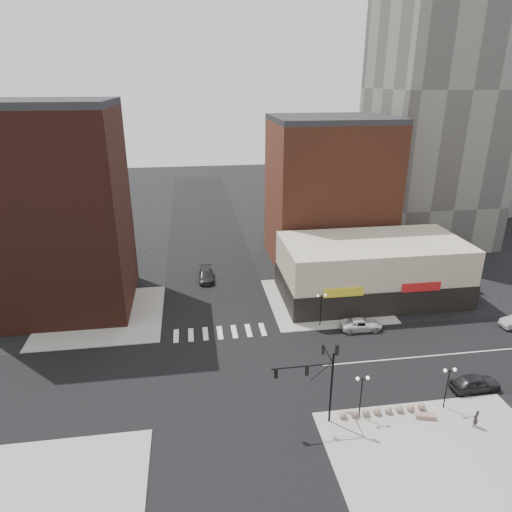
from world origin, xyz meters
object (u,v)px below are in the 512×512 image
object	(u,v)px
street_lamp_se_a	(362,386)
street_lamp_ne	(321,302)
stone_bench	(425,416)
white_suv	(361,324)
traffic_signal	(320,373)
street_lamp_se_b	(449,378)
dark_sedan_east	(475,383)
dark_sedan_north	(206,275)
pedestrian	(476,418)

from	to	relation	value
street_lamp_se_a	street_lamp_ne	bearing A→B (deg)	86.42
stone_bench	white_suv	bearing A→B (deg)	106.23
street_lamp_ne	white_suv	xyz separation A→B (m)	(4.60, -1.50, -2.61)
traffic_signal	street_lamp_se_b	size ratio (longest dim) A/B	1.87
white_suv	stone_bench	world-z (taller)	white_suv
street_lamp_se_b	stone_bench	xyz separation A→B (m)	(-2.36, -1.10, -2.95)
dark_sedan_east	street_lamp_se_b	bearing A→B (deg)	112.06
street_lamp_se_a	street_lamp_se_b	size ratio (longest dim) A/B	1.00
street_lamp_se_a	traffic_signal	bearing A→B (deg)	177.43
dark_sedan_north	white_suv	bearing A→B (deg)	-44.00
street_lamp_se_b	dark_sedan_north	distance (m)	37.48
street_lamp_ne	white_suv	world-z (taller)	street_lamp_ne
dark_sedan_north	street_lamp_ne	bearing A→B (deg)	-50.03
street_lamp_ne	stone_bench	distance (m)	17.96
street_lamp_se_b	street_lamp_ne	size ratio (longest dim) A/B	1.00
traffic_signal	pedestrian	xyz separation A→B (m)	(13.10, -2.84, -4.02)
white_suv	traffic_signal	bearing A→B (deg)	148.36
traffic_signal	pedestrian	world-z (taller)	traffic_signal
dark_sedan_north	traffic_signal	bearing A→B (deg)	-75.15
street_lamp_se_a	street_lamp_se_b	xyz separation A→B (m)	(8.00, 0.00, 0.00)
white_suv	dark_sedan_north	bearing A→B (deg)	47.37
street_lamp_se_a	pedestrian	world-z (taller)	street_lamp_se_a
traffic_signal	street_lamp_se_b	xyz separation A→B (m)	(11.76, -0.17, -1.67)
street_lamp_se_b	street_lamp_ne	xyz separation A→B (m)	(-7.00, 16.00, 0.00)
street_lamp_se_a	pedestrian	bearing A→B (deg)	-15.96
street_lamp_se_b	dark_sedan_east	bearing A→B (deg)	24.95
traffic_signal	white_suv	bearing A→B (deg)	56.83
street_lamp_se_a	street_lamp_ne	xyz separation A→B (m)	(1.00, 16.00, 0.00)
street_lamp_se_a	stone_bench	size ratio (longest dim) A/B	2.27
dark_sedan_east	street_lamp_se_a	bearing A→B (deg)	96.35
traffic_signal	street_lamp_se_a	size ratio (longest dim) A/B	1.87
dark_sedan_east	stone_bench	distance (m)	7.37
street_lamp_se_b	white_suv	bearing A→B (deg)	99.38
traffic_signal	street_lamp_ne	world-z (taller)	traffic_signal
street_lamp_se_a	stone_bench	distance (m)	6.46
street_lamp_se_a	dark_sedan_east	xyz separation A→B (m)	(12.30, 2.00, -2.48)
dark_sedan_east	street_lamp_ne	bearing A→B (deg)	36.02
traffic_signal	white_suv	size ratio (longest dim) A/B	1.58
street_lamp_se_a	dark_sedan_east	size ratio (longest dim) A/B	0.88
white_suv	pedestrian	size ratio (longest dim) A/B	3.00
traffic_signal	pedestrian	distance (m)	14.00
pedestrian	stone_bench	xyz separation A→B (m)	(-3.70, 1.57, -0.60)
dark_sedan_north	pedestrian	world-z (taller)	pedestrian
street_lamp_se_b	white_suv	world-z (taller)	street_lamp_se_b
street_lamp_se_a	street_lamp_ne	size ratio (longest dim) A/B	1.00
street_lamp_se_b	white_suv	xyz separation A→B (m)	(-2.40, 14.50, -2.61)
street_lamp_se_b	pedestrian	size ratio (longest dim) A/B	2.53
stone_bench	street_lamp_se_a	bearing A→B (deg)	-174.94
traffic_signal	dark_sedan_north	distance (m)	32.76
pedestrian	traffic_signal	bearing A→B (deg)	-38.18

